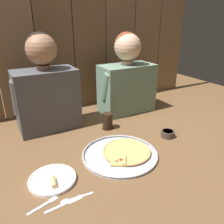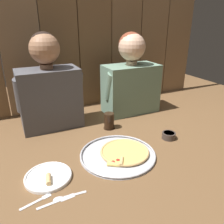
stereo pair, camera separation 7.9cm
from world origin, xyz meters
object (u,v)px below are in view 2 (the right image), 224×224
Objects in this scene: dinner_plate at (48,177)px; diner_left at (49,87)px; dipping_bowl at (169,135)px; diner_right at (131,77)px; pizza_tray at (120,153)px; drinking_glass at (109,121)px.

dinner_plate is 0.62m from diner_left.
diner_right is (0.01, 0.49, 0.25)m from dipping_bowl.
diner_left reaches higher than diner_right.
pizza_tray is 0.68m from diner_right.
drinking_glass is (0.47, 0.34, 0.04)m from dinner_plate.
diner_left is 1.03× the size of diner_right.
drinking_glass is 0.39m from dipping_bowl.
pizza_tray is 0.35m from dipping_bowl.
pizza_tray is 3.77× the size of drinking_glass.
diner_right is (0.61, 0.00, -0.01)m from diner_left.
diner_left reaches higher than drinking_glass.
diner_right is (0.36, 0.52, 0.26)m from pizza_tray.
drinking_glass is at bearing 75.71° from pizza_tray.
dipping_bowl is (0.27, -0.28, -0.03)m from drinking_glass.
pizza_tray is at bearing 3.76° from dinner_plate.
dinner_plate is at bearing -175.53° from dipping_bowl.
drinking_glass is at bearing -143.71° from diner_right.
dinner_plate is at bearing -143.87° from drinking_glass.
dipping_bowl reaches higher than pizza_tray.
pizza_tray is 0.63m from diner_left.
dinner_plate reaches higher than pizza_tray.
diner_right reaches higher than pizza_tray.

